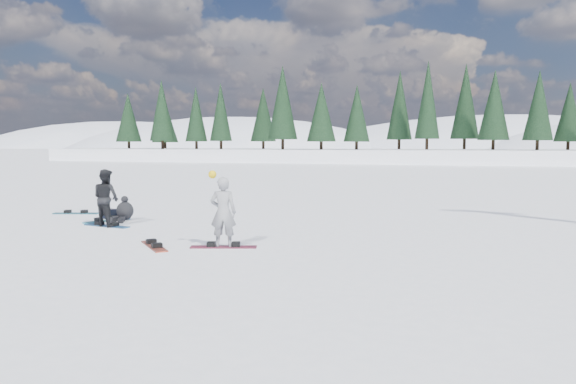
% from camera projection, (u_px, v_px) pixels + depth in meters
% --- Properties ---
extents(ground, '(420.00, 420.00, 0.00)m').
position_uv_depth(ground, '(226.00, 237.00, 14.08)').
color(ground, white).
rests_on(ground, ground).
extents(alpine_backdrop, '(412.50, 227.00, 53.20)m').
position_uv_depth(alpine_backdrop, '(403.00, 188.00, 199.27)').
color(alpine_backdrop, white).
rests_on(alpine_backdrop, ground).
extents(snowboarder_woman, '(0.66, 0.51, 1.76)m').
position_uv_depth(snowboarder_woman, '(223.00, 212.00, 12.64)').
color(snowboarder_woman, '#939397').
rests_on(snowboarder_woman, ground).
extents(snowboarder_man, '(0.93, 0.82, 1.63)m').
position_uv_depth(snowboarder_man, '(106.00, 198.00, 15.84)').
color(snowboarder_man, black).
rests_on(snowboarder_man, ground).
extents(seated_rider, '(0.64, 0.95, 0.75)m').
position_uv_depth(seated_rider, '(124.00, 211.00, 17.08)').
color(seated_rider, black).
rests_on(seated_rider, ground).
extents(gear_bag, '(0.51, 0.40, 0.30)m').
position_uv_depth(gear_bag, '(109.00, 214.00, 17.53)').
color(gear_bag, black).
rests_on(gear_bag, ground).
extents(snowboard_woman, '(1.52, 0.69, 0.03)m').
position_uv_depth(snowboard_woman, '(224.00, 247.00, 12.71)').
color(snowboard_woman, maroon).
rests_on(snowboard_woman, ground).
extents(snowboard_man, '(1.53, 0.54, 0.03)m').
position_uv_depth(snowboard_man, '(107.00, 226.00, 15.91)').
color(snowboard_man, navy).
rests_on(snowboard_man, ground).
extents(snowboard_loose_a, '(0.80, 1.50, 0.03)m').
position_uv_depth(snowboard_loose_a, '(107.00, 221.00, 16.99)').
color(snowboard_loose_a, teal).
rests_on(snowboard_loose_a, ground).
extents(snowboard_loose_b, '(1.22, 1.29, 0.03)m').
position_uv_depth(snowboard_loose_b, '(154.00, 246.00, 12.81)').
color(snowboard_loose_b, '#9F3822').
rests_on(snowboard_loose_b, ground).
extents(snowboard_loose_c, '(1.52, 0.66, 0.03)m').
position_uv_depth(snowboard_loose_c, '(76.00, 213.00, 18.71)').
color(snowboard_loose_c, '#16687E').
rests_on(snowboard_loose_c, ground).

